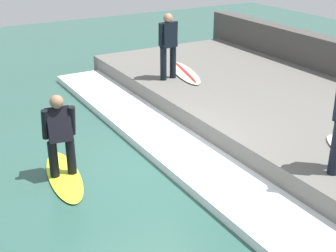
# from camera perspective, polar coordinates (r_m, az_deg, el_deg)

# --- Properties ---
(ground_plane) EXTENTS (28.00, 28.00, 0.00)m
(ground_plane) POSITION_cam_1_polar(r_m,az_deg,el_deg) (8.34, -3.07, -5.13)
(ground_plane) COLOR #2D564C
(concrete_ledge) EXTENTS (4.40, 11.75, 0.50)m
(concrete_ledge) POSITION_cam_1_polar(r_m,az_deg,el_deg) (10.23, 15.33, 1.17)
(concrete_ledge) COLOR #66635E
(concrete_ledge) RESTS_ON ground_plane
(wave_foam_crest) EXTENTS (1.20, 11.16, 0.15)m
(wave_foam_crest) POSITION_cam_1_polar(r_m,az_deg,el_deg) (8.67, 1.86, -3.35)
(wave_foam_crest) COLOR white
(wave_foam_crest) RESTS_ON ground_plane
(surfboard_riding) EXTENTS (0.79, 1.96, 0.06)m
(surfboard_riding) POSITION_cam_1_polar(r_m,az_deg,el_deg) (8.21, -12.56, -5.94)
(surfboard_riding) COLOR #BFE02D
(surfboard_riding) RESTS_ON ground_plane
(surfer_riding) EXTENTS (0.54, 0.47, 1.43)m
(surfer_riding) POSITION_cam_1_polar(r_m,az_deg,el_deg) (7.85, -13.07, -0.69)
(surfer_riding) COLOR black
(surfer_riding) RESTS_ON surfboard_riding
(surfer_waiting_far) EXTENTS (0.54, 0.31, 1.58)m
(surfer_waiting_far) POSITION_cam_1_polar(r_m,az_deg,el_deg) (11.25, 0.02, 10.11)
(surfer_waiting_far) COLOR black
(surfer_waiting_far) RESTS_ON concrete_ledge
(surfboard_waiting_far) EXTENTS (1.03, 2.12, 0.07)m
(surfboard_waiting_far) POSITION_cam_1_polar(r_m,az_deg,el_deg) (11.89, 2.03, 6.56)
(surfboard_waiting_far) COLOR beige
(surfboard_waiting_far) RESTS_ON concrete_ledge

